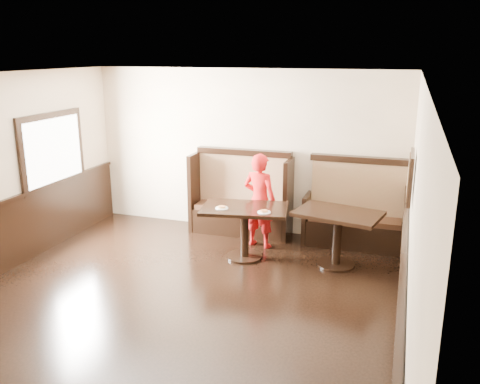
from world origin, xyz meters
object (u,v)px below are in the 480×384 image
at_px(booth_neighbor, 356,217).
at_px(table_main, 245,219).
at_px(booth_main, 242,203).
at_px(child, 260,201).
at_px(table_neighbor, 338,226).

xyz_separation_m(booth_neighbor, table_main, (-1.55, -1.09, 0.14)).
bearing_deg(booth_neighbor, table_main, -144.88).
relative_size(booth_main, table_main, 1.25).
bearing_deg(child, booth_main, -36.85).
xyz_separation_m(table_main, table_neighbor, (1.38, 0.15, -0.00)).
distance_m(booth_main, table_neighbor, 2.02).
bearing_deg(booth_neighbor, table_neighbor, -100.22).
relative_size(booth_main, booth_neighbor, 1.06).
relative_size(booth_neighbor, child, 1.07).
relative_size(booth_main, child, 1.14).
height_order(booth_main, child, child).
xyz_separation_m(booth_main, child, (0.48, -0.55, 0.24)).
relative_size(table_main, child, 0.91).
bearing_deg(child, table_neighbor, 174.59).
height_order(table_neighbor, child, child).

